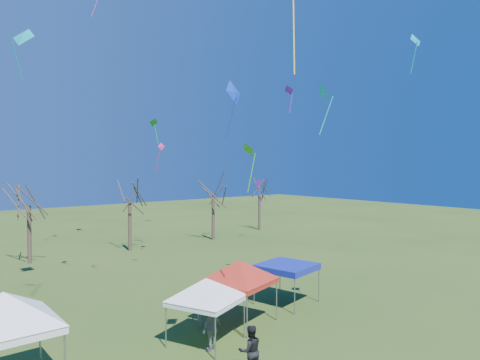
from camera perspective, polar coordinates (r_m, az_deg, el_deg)
The scene contains 19 objects.
tree_2 at distance 37.87m, azimuth -26.38°, elevation -0.57°, with size 3.71×3.71×8.18m.
tree_3 at distance 40.25m, azimuth -14.52°, elevation -0.58°, with size 3.59×3.59×7.91m.
tree_4 at distance 44.89m, azimuth -3.61°, elevation -0.29°, with size 3.58×3.58×7.89m.
tree_5 at distance 51.74m, azimuth 2.62°, elevation -0.35°, with size 3.39×3.39×7.46m.
tent_white_west at distance 17.09m, azimuth -29.03°, elevation -13.69°, with size 4.64×4.64×4.09m.
tent_white_mid at distance 19.36m, azimuth -4.55°, elevation -13.46°, with size 3.49×3.49×3.33m.
tent_red at distance 21.55m, azimuth -0.11°, elevation -11.19°, with size 3.94×3.94×3.63m.
tent_blue at distance 24.87m, azimuth 6.26°, elevation -11.48°, with size 3.38×3.38×2.23m.
person_grey at distance 19.18m, azimuth -3.77°, elevation -19.15°, with size 1.09×0.45×1.85m, color slate.
person_dark at distance 17.12m, azimuth 1.39°, elevation -21.77°, with size 0.92×0.72×1.89m, color black.
kite_19 at distance 39.78m, azimuth -11.45°, elevation 7.47°, with size 0.91×0.64×2.31m.
kite_1 at distance 15.04m, azimuth -0.81°, elevation 11.54°, with size 0.99×0.64×2.12m.
kite_17 at distance 23.05m, azimuth 1.19°, elevation 3.98°, with size 0.65×0.94×2.72m.
kite_18 at distance 26.40m, azimuth 6.59°, elevation 11.72°, with size 0.53×0.72×1.74m.
kite_11 at distance 26.59m, azimuth -26.95°, elevation 16.67°, with size 1.51×1.60×2.93m.
kite_27 at distance 21.74m, azimuth 11.14°, elevation 11.42°, with size 0.96×1.16×2.68m.
kite_12 at distance 44.07m, azimuth 2.47°, elevation -0.50°, with size 0.91×0.40×2.86m.
kite_22 at distance 35.77m, azimuth -10.47°, elevation 4.20°, with size 0.77×0.76×2.44m.
kite_9 at distance 20.91m, azimuth 22.38°, elevation 16.77°, with size 0.74×0.45×1.80m.
Camera 1 is at (-10.67, -12.53, 7.85)m, focal length 32.00 mm.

